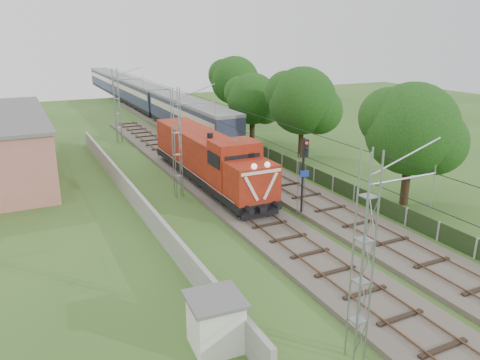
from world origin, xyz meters
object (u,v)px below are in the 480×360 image
coach_rake (138,93)px  signal_post (304,164)px  locomotive (208,157)px  relay_hut (216,322)px

coach_rake → signal_post: bearing=-92.3°
coach_rake → signal_post: 49.78m
locomotive → signal_post: signal_post is taller
coach_rake → relay_hut: bearing=-101.8°
coach_rake → signal_post: size_ratio=13.10×
locomotive → coach_rake: 41.18m
locomotive → relay_hut: size_ratio=8.00×
signal_post → relay_hut: size_ratio=2.39×
locomotive → coach_rake: (5.00, 40.88, 0.27)m
signal_post → relay_hut: (-10.40, -9.80, -2.54)m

